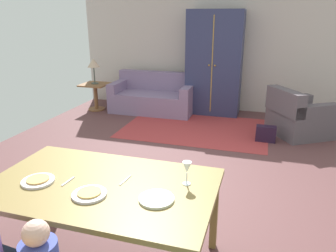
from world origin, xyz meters
TOP-DOWN VIEW (x-y plane):
  - ground_plane at (0.00, 0.50)m, footprint 6.47×6.20m
  - back_wall at (0.00, 3.65)m, footprint 6.47×0.10m
  - dining_table at (-0.29, -1.44)m, footprint 1.75×1.05m
  - plate_near_man at (-0.77, -1.56)m, footprint 0.25×0.25m
  - pizza_near_man at (-0.77, -1.56)m, footprint 0.17×0.17m
  - plate_near_child at (-0.29, -1.62)m, footprint 0.25×0.25m
  - pizza_near_child at (-0.29, -1.62)m, footprint 0.17×0.17m
  - plate_near_woman at (0.19, -1.54)m, footprint 0.25×0.25m
  - wine_glass at (0.34, -1.26)m, footprint 0.07×0.07m
  - fork at (-0.55, -1.49)m, footprint 0.03×0.15m
  - knife at (-0.13, -1.34)m, footprint 0.03×0.17m
  - area_rug at (-0.31, 2.16)m, footprint 2.60×1.80m
  - couch at (-1.43, 3.02)m, footprint 1.75×0.86m
  - armchair at (1.44, 2.33)m, footprint 1.18×1.18m
  - armoire at (-0.18, 3.26)m, footprint 1.10×0.59m
  - side_table at (-2.67, 2.76)m, footprint 0.56×0.56m
  - table_lamp at (-2.67, 2.76)m, footprint 0.26×0.26m
  - handbag at (0.94, 1.86)m, footprint 0.32×0.16m

SIDE VIEW (x-z plane):
  - ground_plane at x=0.00m, z-range -0.02..0.00m
  - area_rug at x=-0.31m, z-range 0.00..0.01m
  - handbag at x=0.94m, z-range 0.00..0.26m
  - couch at x=-1.43m, z-range -0.11..0.71m
  - armchair at x=1.44m, z-range -0.09..0.73m
  - side_table at x=-2.67m, z-range 0.09..0.67m
  - dining_table at x=-0.29m, z-range 0.31..1.07m
  - fork at x=-0.55m, z-range 0.76..0.77m
  - knife at x=-0.13m, z-range 0.76..0.77m
  - plate_near_man at x=-0.77m, z-range 0.76..0.78m
  - plate_near_child at x=-0.29m, z-range 0.76..0.78m
  - plate_near_woman at x=0.19m, z-range 0.76..0.78m
  - pizza_near_man at x=-0.77m, z-range 0.78..0.79m
  - pizza_near_child at x=-0.29m, z-range 0.78..0.79m
  - wine_glass at x=0.34m, z-range 0.80..0.99m
  - table_lamp at x=-2.67m, z-range 0.74..1.28m
  - armoire at x=-0.18m, z-range 0.00..2.10m
  - back_wall at x=0.00m, z-range 0.00..2.70m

